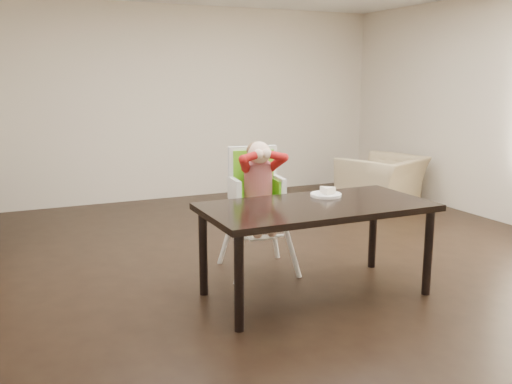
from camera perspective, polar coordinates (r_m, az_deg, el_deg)
The scene contains 6 objects.
ground at distance 5.32m, azimuth 4.68°, elevation -7.55°, with size 7.00×7.00×0.00m, color black.
room_walls at distance 5.02m, azimuth 5.03°, elevation 12.87°, with size 6.02×7.02×2.71m.
dining_table at distance 4.51m, azimuth 6.08°, elevation -2.17°, with size 1.80×0.90×0.75m.
high_chair at distance 5.05m, azimuth 0.13°, elevation 1.22°, with size 0.55×0.55×1.18m.
plate at distance 4.79m, azimuth 7.06°, elevation -0.11°, with size 0.28×0.28×0.07m.
armchair at distance 7.82m, azimuth 12.55°, elevation 1.84°, with size 1.04×0.67×0.90m, color tan.
Camera 1 is at (-2.46, -4.38, 1.74)m, focal length 40.00 mm.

